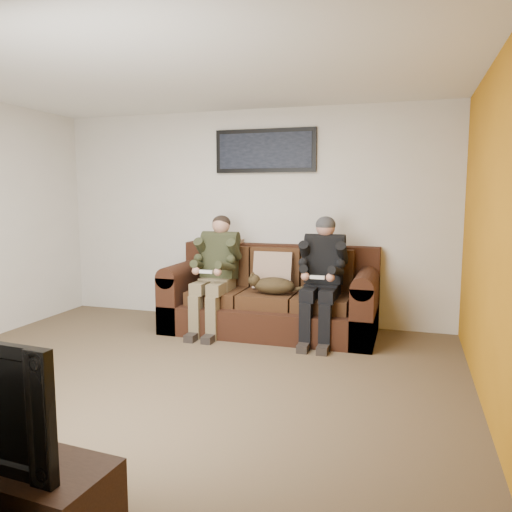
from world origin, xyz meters
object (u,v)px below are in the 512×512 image
(person_left, at_px, (216,266))
(person_right, at_px, (322,270))
(cat, at_px, (272,285))
(framed_poster, at_px, (265,151))
(sofa, at_px, (272,299))

(person_left, distance_m, person_right, 1.23)
(cat, bearing_deg, person_left, 176.83)
(person_left, height_order, framed_poster, framed_poster)
(sofa, xyz_separation_m, person_right, (0.62, -0.20, 0.39))
(person_right, height_order, cat, person_right)
(person_right, distance_m, framed_poster, 1.67)
(cat, bearing_deg, framed_poster, 113.26)
(person_right, height_order, framed_poster, framed_poster)
(person_left, bearing_deg, sofa, 18.04)
(sofa, height_order, cat, sofa)
(person_right, relative_size, cat, 2.04)
(framed_poster, bearing_deg, person_right, -35.43)
(sofa, bearing_deg, cat, -74.49)
(sofa, distance_m, cat, 0.32)
(sofa, distance_m, person_left, 0.76)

